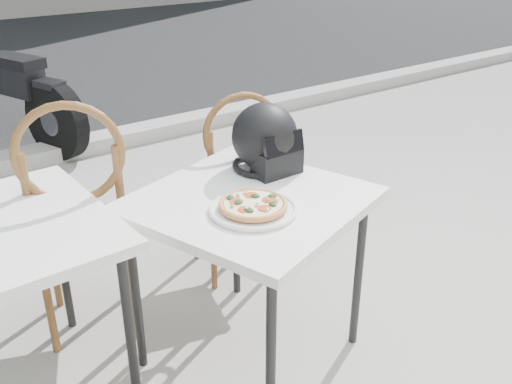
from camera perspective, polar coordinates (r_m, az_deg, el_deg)
ground at (r=2.92m, az=10.36°, el=-12.49°), size 80.00×80.00×0.00m
curb at (r=5.15m, az=-14.20°, el=5.15°), size 30.00×0.25×0.12m
cafe_table_main at (r=2.29m, az=-0.61°, el=-2.11°), size 1.04×1.04×0.78m
plate at (r=2.14m, az=-0.29°, el=-1.76°), size 0.36×0.36×0.02m
pizza at (r=2.13m, az=-0.29°, el=-1.24°), size 0.35×0.35×0.03m
helmet at (r=2.48m, az=1.01°, el=5.14°), size 0.29×0.30×0.29m
cafe_chair_main at (r=2.94m, az=-2.02°, el=1.57°), size 0.49×0.49×1.06m
cafe_chair_side at (r=2.57m, az=-17.26°, el=-1.79°), size 0.58×0.58×1.17m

